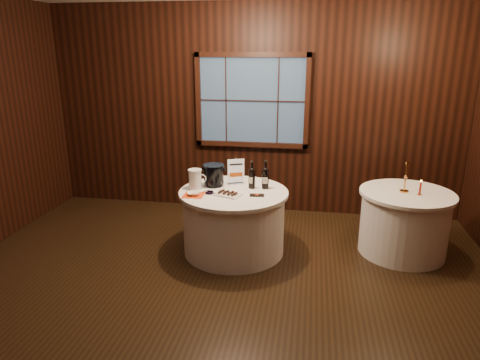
% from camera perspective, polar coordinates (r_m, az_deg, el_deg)
% --- Properties ---
extents(ground, '(6.00, 6.00, 0.00)m').
position_cam_1_polar(ground, '(4.44, -3.23, -15.07)').
color(ground, black).
rests_on(ground, ground).
extents(back_wall, '(6.00, 0.10, 3.00)m').
position_cam_1_polar(back_wall, '(6.26, 1.61, 9.58)').
color(back_wall, black).
rests_on(back_wall, ground).
extents(main_table, '(1.28, 1.28, 0.77)m').
position_cam_1_polar(main_table, '(5.14, -0.84, -5.52)').
color(main_table, white).
rests_on(main_table, ground).
extents(side_table, '(1.08, 1.08, 0.77)m').
position_cam_1_polar(side_table, '(5.46, 21.00, -5.31)').
color(side_table, white).
rests_on(side_table, ground).
extents(sign_stand, '(0.20, 0.15, 0.33)m').
position_cam_1_polar(sign_stand, '(5.22, -0.58, 0.63)').
color(sign_stand, silver).
rests_on(sign_stand, main_table).
extents(port_bottle_left, '(0.08, 0.09, 0.33)m').
position_cam_1_polar(port_bottle_left, '(5.06, 1.59, 0.48)').
color(port_bottle_left, black).
rests_on(port_bottle_left, main_table).
extents(port_bottle_right, '(0.08, 0.09, 0.34)m').
position_cam_1_polar(port_bottle_right, '(5.06, 3.40, 0.47)').
color(port_bottle_right, black).
rests_on(port_bottle_right, main_table).
extents(ice_bucket, '(0.26, 0.26, 0.26)m').
position_cam_1_polar(ice_bucket, '(5.16, -3.51, 0.71)').
color(ice_bucket, black).
rests_on(ice_bucket, main_table).
extents(chocolate_plate, '(0.35, 0.29, 0.04)m').
position_cam_1_polar(chocolate_plate, '(4.85, -1.63, -1.86)').
color(chocolate_plate, white).
rests_on(chocolate_plate, main_table).
extents(chocolate_box, '(0.17, 0.10, 0.01)m').
position_cam_1_polar(chocolate_box, '(4.84, 2.27, -2.04)').
color(chocolate_box, black).
rests_on(chocolate_box, main_table).
extents(grape_bunch, '(0.18, 0.09, 0.04)m').
position_cam_1_polar(grape_bunch, '(4.91, -3.99, -1.63)').
color(grape_bunch, black).
rests_on(grape_bunch, main_table).
extents(glass_pitcher, '(0.22, 0.16, 0.23)m').
position_cam_1_polar(glass_pitcher, '(5.08, -5.99, 0.14)').
color(glass_pitcher, white).
rests_on(glass_pitcher, main_table).
extents(orange_napkin, '(0.24, 0.24, 0.00)m').
position_cam_1_polar(orange_napkin, '(4.88, -6.22, -2.03)').
color(orange_napkin, '#E64513').
rests_on(orange_napkin, main_table).
extents(cracker_bowl, '(0.17, 0.17, 0.03)m').
position_cam_1_polar(cracker_bowl, '(4.87, -6.23, -1.81)').
color(cracker_bowl, white).
rests_on(cracker_bowl, orange_napkin).
extents(brass_candlestick, '(0.10, 0.10, 0.36)m').
position_cam_1_polar(brass_candlestick, '(5.28, 21.17, -0.15)').
color(brass_candlestick, gold).
rests_on(brass_candlestick, side_table).
extents(red_candle, '(0.05, 0.05, 0.18)m').
position_cam_1_polar(red_candle, '(5.25, 22.89, -1.13)').
color(red_candle, gold).
rests_on(red_candle, side_table).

